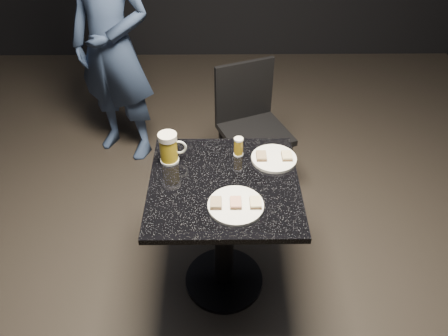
% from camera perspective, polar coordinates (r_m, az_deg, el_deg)
% --- Properties ---
extents(floor, '(6.00, 6.00, 0.00)m').
position_cam_1_polar(floor, '(2.58, 0.00, -14.49)').
color(floor, black).
rests_on(floor, ground).
extents(plate_large, '(0.25, 0.25, 0.01)m').
position_cam_1_polar(plate_large, '(1.90, 1.54, -4.90)').
color(plate_large, white).
rests_on(plate_large, table).
extents(plate_small, '(0.22, 0.22, 0.01)m').
position_cam_1_polar(plate_small, '(2.17, 6.53, 1.25)').
color(plate_small, white).
rests_on(plate_small, table).
extents(patron, '(0.74, 0.63, 1.71)m').
position_cam_1_polar(patron, '(3.16, -14.42, 15.18)').
color(patron, '#20314E').
rests_on(patron, floor).
extents(table, '(0.70, 0.70, 0.75)m').
position_cam_1_polar(table, '(2.19, 0.01, -6.65)').
color(table, black).
rests_on(table, floor).
extents(beer_mug, '(0.14, 0.09, 0.16)m').
position_cam_1_polar(beer_mug, '(2.12, -7.19, 2.65)').
color(beer_mug, silver).
rests_on(beer_mug, table).
extents(beer_tumbler, '(0.05, 0.05, 0.10)m').
position_cam_1_polar(beer_tumbler, '(2.16, 1.90, 2.81)').
color(beer_tumbler, silver).
rests_on(beer_tumbler, table).
extents(chair, '(0.53, 0.53, 0.87)m').
position_cam_1_polar(chair, '(2.89, 3.52, 6.06)').
color(chair, black).
rests_on(chair, floor).
extents(canapes_on_plate_large, '(0.22, 0.07, 0.02)m').
position_cam_1_polar(canapes_on_plate_large, '(1.89, 1.55, -4.55)').
color(canapes_on_plate_large, '#4C3521').
rests_on(canapes_on_plate_large, plate_large).
extents(canapes_on_plate_small, '(0.18, 0.07, 0.02)m').
position_cam_1_polar(canapes_on_plate_small, '(2.16, 6.56, 1.59)').
color(canapes_on_plate_small, '#4C3521').
rests_on(canapes_on_plate_small, plate_small).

